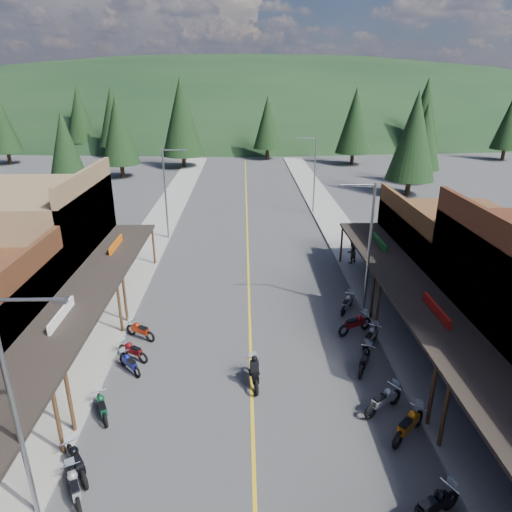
{
  "coord_description": "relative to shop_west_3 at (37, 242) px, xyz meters",
  "views": [
    {
      "loc": [
        -0.26,
        -17.06,
        13.35
      ],
      "look_at": [
        0.45,
        9.76,
        3.0
      ],
      "focal_mm": 32.0,
      "sensor_mm": 36.0,
      "label": 1
    }
  ],
  "objects": [
    {
      "name": "bike_west_8",
      "position": [
        7.86,
        -9.37,
        -2.99
      ],
      "size": [
        1.71,
        1.78,
        1.06
      ],
      "primitive_type": null,
      "rotation": [
        0.0,
        0.0,
        0.75
      ],
      "color": "navy",
      "rests_on": "ground"
    },
    {
      "name": "bike_west_5",
      "position": [
        7.69,
        -16.63,
        -2.95
      ],
      "size": [
        1.51,
        2.08,
        1.14
      ],
      "primitive_type": null,
      "rotation": [
        0.0,
        0.0,
        0.48
      ],
      "color": "#97979C",
      "rests_on": "ground"
    },
    {
      "name": "ridge_hill",
      "position": [
        13.78,
        123.7,
        -3.52
      ],
      "size": [
        310.0,
        140.0,
        60.0
      ],
      "primitive_type": "ellipsoid",
      "color": "black",
      "rests_on": "ground"
    },
    {
      "name": "centerline",
      "position": [
        13.78,
        8.7,
        -3.51
      ],
      "size": [
        0.15,
        90.0,
        0.01
      ],
      "primitive_type": "cube",
      "color": "gold",
      "rests_on": "ground"
    },
    {
      "name": "bike_west_7",
      "position": [
        7.45,
        -12.56,
        -2.96
      ],
      "size": [
        1.42,
        2.03,
        1.11
      ],
      "primitive_type": null,
      "rotation": [
        0.0,
        0.0,
        0.45
      ],
      "color": "#0D4327",
      "rests_on": "ground"
    },
    {
      "name": "bike_east_6",
      "position": [
        19.96,
        -14.08,
        -2.86
      ],
      "size": [
        2.21,
        2.17,
        1.33
      ],
      "primitive_type": null,
      "rotation": [
        0.0,
        0.0,
        -0.8
      ],
      "color": "#C1610D",
      "rests_on": "ground"
    },
    {
      "name": "pine_5",
      "position": [
        47.78,
        60.7,
        4.47
      ],
      "size": [
        6.72,
        6.72,
        14.0
      ],
      "color": "black",
      "rests_on": "ground"
    },
    {
      "name": "pine_9",
      "position": [
        37.78,
        33.7,
        2.86
      ],
      "size": [
        4.93,
        4.93,
        10.8
      ],
      "color": "black",
      "rests_on": "ground"
    },
    {
      "name": "pine_3",
      "position": [
        17.78,
        54.7,
        2.96
      ],
      "size": [
        5.04,
        5.04,
        11.0
      ],
      "color": "black",
      "rests_on": "ground"
    },
    {
      "name": "pine_2",
      "position": [
        3.78,
        46.7,
        4.47
      ],
      "size": [
        6.72,
        6.72,
        14.0
      ],
      "color": "black",
      "rests_on": "ground"
    },
    {
      "name": "bike_east_8",
      "position": [
        19.36,
        -9.53,
        -2.91
      ],
      "size": [
        1.59,
        2.24,
        1.22
      ],
      "primitive_type": null,
      "rotation": [
        0.0,
        0.0,
        -0.46
      ],
      "color": "black",
      "rests_on": "ground"
    },
    {
      "name": "ground",
      "position": [
        13.78,
        -11.3,
        -3.52
      ],
      "size": [
        220.0,
        220.0,
        0.0
      ],
      "primitive_type": "plane",
      "color": "#38383A",
      "rests_on": "ground"
    },
    {
      "name": "bike_east_10",
      "position": [
        19.7,
        -5.98,
        -2.88
      ],
      "size": [
        2.33,
        1.71,
        1.28
      ],
      "primitive_type": null,
      "rotation": [
        0.0,
        0.0,
        -1.08
      ],
      "color": "maroon",
      "rests_on": "ground"
    },
    {
      "name": "shop_west_3",
      "position": [
        0.0,
        0.0,
        0.0
      ],
      "size": [
        10.9,
        10.2,
        8.2
      ],
      "color": "brown",
      "rests_on": "ground"
    },
    {
      "name": "shop_east_3",
      "position": [
        27.54,
        0.0,
        -0.99
      ],
      "size": [
        10.9,
        10.2,
        6.2
      ],
      "color": "#4C2D16",
      "rests_on": "ground"
    },
    {
      "name": "bike_west_6",
      "position": [
        7.41,
        -15.59,
        -2.9
      ],
      "size": [
        1.83,
        2.18,
        1.24
      ],
      "primitive_type": null,
      "rotation": [
        0.0,
        0.0,
        0.61
      ],
      "color": "black",
      "rests_on": "ground"
    },
    {
      "name": "pine_6",
      "position": [
        59.78,
        52.7,
        2.96
      ],
      "size": [
        5.04,
        5.04,
        11.0
      ],
      "color": "black",
      "rests_on": "ground"
    },
    {
      "name": "pine_10",
      "position": [
        -4.22,
        38.7,
        3.27
      ],
      "size": [
        5.38,
        5.38,
        11.6
      ],
      "color": "black",
      "rests_on": "ground"
    },
    {
      "name": "pine_0",
      "position": [
        -26.22,
        50.7,
        2.96
      ],
      "size": [
        5.04,
        5.04,
        11.0
      ],
      "color": "black",
      "rests_on": "ground"
    },
    {
      "name": "bike_west_9",
      "position": [
        7.78,
        -8.31,
        -2.96
      ],
      "size": [
        1.98,
        1.61,
        1.11
      ],
      "primitive_type": null,
      "rotation": [
        0.0,
        0.0,
        0.99
      ],
      "color": "maroon",
      "rests_on": "ground"
    },
    {
      "name": "bike_east_9",
      "position": [
        20.2,
        -7.39,
        -2.93
      ],
      "size": [
        1.75,
        2.11,
        1.19
      ],
      "primitive_type": null,
      "rotation": [
        0.0,
        0.0,
        -0.6
      ],
      "color": "gray",
      "rests_on": "ground"
    },
    {
      "name": "bike_east_5",
      "position": [
        19.48,
        -17.78,
        -2.85
      ],
      "size": [
        2.44,
        1.76,
        1.34
      ],
      "primitive_type": null,
      "rotation": [
        0.0,
        0.0,
        -1.1
      ],
      "color": "black",
      "rests_on": "ground"
    },
    {
      "name": "pedestrian_east_b",
      "position": [
        21.75,
        4.27,
        -2.49
      ],
      "size": [
        0.98,
        0.88,
        1.75
      ],
      "primitive_type": "imported",
      "rotation": [
        0.0,
        0.0,
        3.74
      ],
      "color": "brown",
      "rests_on": "sidewalk_east"
    },
    {
      "name": "pine_11",
      "position": [
        33.78,
        26.7,
        3.67
      ],
      "size": [
        5.82,
        5.82,
        12.4
      ],
      "color": "black",
      "rests_on": "ground"
    },
    {
      "name": "streetlight_3",
      "position": [
        20.74,
        18.7,
        0.94
      ],
      "size": [
        2.16,
        0.18,
        8.0
      ],
      "color": "gray",
      "rests_on": "ground"
    },
    {
      "name": "streetlight_0",
      "position": [
        6.83,
        -17.3,
        0.94
      ],
      "size": [
        2.16,
        0.18,
        8.0
      ],
      "color": "gray",
      "rests_on": "ground"
    },
    {
      "name": "sidewalk_east",
      "position": [
        22.48,
        8.7,
        -3.44
      ],
      "size": [
        3.4,
        94.0,
        0.15
      ],
      "primitive_type": "cube",
      "color": "gray",
      "rests_on": "ground"
    },
    {
      "name": "sidewalk_west",
      "position": [
        5.08,
        8.7,
        -3.44
      ],
      "size": [
        3.4,
        94.0,
        0.15
      ],
      "primitive_type": "cube",
      "color": "gray",
      "rests_on": "ground"
    },
    {
      "name": "pine_8",
      "position": [
        -8.22,
        28.7,
        2.46
      ],
      "size": [
        4.48,
        4.48,
        10.0
      ],
      "color": "black",
      "rests_on": "ground"
    },
    {
      "name": "rider_on_bike",
      "position": [
        13.92,
        -10.53,
        -2.84
      ],
      "size": [
        0.95,
        2.29,
        1.7
      ],
      "rotation": [
        0.0,
        0.0,
        0.1
      ],
      "color": "black",
      "rests_on": "ground"
    },
    {
      "name": "streetlight_2",
      "position": [
        20.74,
        -3.3,
        0.94
      ],
      "size": [
        2.16,
        0.18,
        8.0
      ],
      "color": "gray",
      "rests_on": "ground"
    },
    {
      "name": "streetlight_1",
      "position": [
        6.83,
        10.7,
        0.94
      ],
      "size": [
        2.16,
        0.18,
        8.0
      ],
      "color": "gray",
      "rests_on": "ground"
    },
    {
      "name": "pine_7",
      "position": [
        -18.22,
        64.7,
        3.72
      ],
      "size": [
        5.88,
        5.88,
        12.5
      ],
      "color": "black",
      "rests_on": "ground"
    },
    {
      "name": "bike_east_7",
      "position": [
        19.4,
        -12.54,
        -2.89
      ],
      "size": [
        2.24,
        1.85,
        1.26
      ],
      "primitive_type": null,
      "rotation": [
        0.0,
        0.0,
        -0.97
      ],
      "color": "gray",
      "rests_on": "ground"
    },
    {
      "name": "bike_west_10",
      "position": [
        7.73,
        -6.3,
        -2.95
      ],
      "size": [
        2.03,
        1.62,
        1.14
      ],
      "primitive_type": null,
      "rotation": [
        0.0,
        0.0,
        1.01
      ],
      "color": "#A1240B",
      "rests_on": "ground"
    },
    {
      "name": "pine_1",
      "position": [
        -10.22,
        58.7,
        3.72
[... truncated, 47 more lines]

